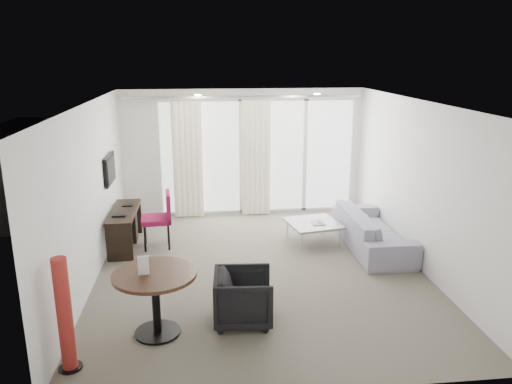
{
  "coord_description": "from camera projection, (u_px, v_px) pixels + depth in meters",
  "views": [
    {
      "loc": [
        -0.86,
        -7.19,
        3.28
      ],
      "look_at": [
        0.0,
        0.6,
        1.1
      ],
      "focal_mm": 35.0,
      "sensor_mm": 36.0,
      "label": 1
    }
  ],
  "objects": [
    {
      "name": "tv",
      "position": [
        110.0,
        169.0,
        8.63
      ],
      "size": [
        0.05,
        0.8,
        0.5
      ],
      "primitive_type": null,
      "color": "black",
      "rests_on": "wall_left"
    },
    {
      "name": "balustrade",
      "position": [
        245.0,
        160.0,
        13.45
      ],
      "size": [
        5.5,
        0.06,
        1.05
      ],
      "primitive_type": null,
      "color": "#B2B2B7",
      "rests_on": "terrace_slab"
    },
    {
      "name": "wall_front",
      "position": [
        299.0,
        274.0,
        4.64
      ],
      "size": [
        5.0,
        0.0,
        2.6
      ],
      "primitive_type": "cube",
      "color": "silver",
      "rests_on": "ground"
    },
    {
      "name": "round_table",
      "position": [
        156.0,
        304.0,
        5.96
      ],
      "size": [
        1.27,
        1.27,
        0.8
      ],
      "primitive_type": null,
      "rotation": [
        0.0,
        0.0,
        0.33
      ],
      "color": "#382013",
      "rests_on": "floor"
    },
    {
      "name": "terrace_slab",
      "position": [
        251.0,
        195.0,
        12.22
      ],
      "size": [
        5.6,
        3.0,
        0.12
      ],
      "primitive_type": "cube",
      "color": "#4D4D50",
      "rests_on": "ground"
    },
    {
      "name": "remote",
      "position": [
        320.0,
        225.0,
        8.79
      ],
      "size": [
        0.11,
        0.17,
        0.02
      ],
      "primitive_type": null,
      "rotation": [
        0.0,
        0.0,
        0.37
      ],
      "color": "black",
      "rests_on": "coffee_table"
    },
    {
      "name": "window_frame",
      "position": [
        258.0,
        157.0,
        10.41
      ],
      "size": [
        4.1,
        0.06,
        2.44
      ],
      "primitive_type": null,
      "color": "white",
      "rests_on": "ground"
    },
    {
      "name": "wall_left",
      "position": [
        90.0,
        195.0,
        7.25
      ],
      "size": [
        0.0,
        6.0,
        2.6
      ],
      "primitive_type": "cube",
      "color": "silver",
      "rests_on": "ground"
    },
    {
      "name": "curtain_left",
      "position": [
        188.0,
        160.0,
        10.12
      ],
      "size": [
        0.6,
        0.2,
        2.38
      ],
      "primitive_type": null,
      "color": "white",
      "rests_on": "ground"
    },
    {
      "name": "desk",
      "position": [
        125.0,
        229.0,
        8.71
      ],
      "size": [
        0.44,
        1.41,
        0.66
      ],
      "primitive_type": null,
      "color": "black",
      "rests_on": "floor"
    },
    {
      "name": "wall_right",
      "position": [
        419.0,
        185.0,
        7.78
      ],
      "size": [
        0.0,
        6.0,
        2.6
      ],
      "primitive_type": "cube",
      "color": "silver",
      "rests_on": "ground"
    },
    {
      "name": "curtain_track",
      "position": [
        244.0,
        97.0,
        9.9
      ],
      "size": [
        4.8,
        0.04,
        0.04
      ],
      "primitive_type": null,
      "color": "#B2B2B7",
      "rests_on": "ceiling"
    },
    {
      "name": "red_lamp",
      "position": [
        65.0,
        315.0,
        5.22
      ],
      "size": [
        0.28,
        0.28,
        1.28
      ],
      "primitive_type": "cylinder",
      "rotation": [
        0.0,
        0.0,
        -0.08
      ],
      "color": "maroon",
      "rests_on": "floor"
    },
    {
      "name": "menu_card",
      "position": [
        144.0,
        281.0,
        5.82
      ],
      "size": [
        0.13,
        0.04,
        0.23
      ],
      "primitive_type": null,
      "rotation": [
        0.0,
        0.0,
        0.12
      ],
      "color": "white",
      "rests_on": "round_table"
    },
    {
      "name": "floor",
      "position": [
        260.0,
        269.0,
        7.86
      ],
      "size": [
        5.0,
        6.0,
        0.0
      ],
      "primitive_type": "cube",
      "color": "#605A4D",
      "rests_on": "ground"
    },
    {
      "name": "desk_chair",
      "position": [
        156.0,
        220.0,
        8.66
      ],
      "size": [
        0.58,
        0.55,
        0.98
      ],
      "primitive_type": null,
      "rotation": [
        0.0,
        0.0,
        0.09
      ],
      "color": "maroon",
      "rests_on": "floor"
    },
    {
      "name": "rattan_chair_b",
      "position": [
        291.0,
        169.0,
        12.72
      ],
      "size": [
        0.74,
        0.74,
        0.88
      ],
      "primitive_type": null,
      "rotation": [
        0.0,
        0.0,
        0.27
      ],
      "color": "brown",
      "rests_on": "terrace_slab"
    },
    {
      "name": "window_panel",
      "position": [
        258.0,
        157.0,
        10.43
      ],
      "size": [
        4.0,
        0.02,
        2.38
      ],
      "primitive_type": null,
      "color": "white",
      "rests_on": "ground"
    },
    {
      "name": "coffee_table",
      "position": [
        313.0,
        232.0,
        8.92
      ],
      "size": [
        1.01,
        1.01,
        0.39
      ],
      "primitive_type": null,
      "rotation": [
        0.0,
        0.0,
        0.19
      ],
      "color": "gray",
      "rests_on": "floor"
    },
    {
      "name": "sofa",
      "position": [
        372.0,
        230.0,
        8.67
      ],
      "size": [
        0.87,
        2.22,
        0.65
      ],
      "primitive_type": "imported",
      "rotation": [
        0.0,
        0.0,
        1.57
      ],
      "color": "gray",
      "rests_on": "floor"
    },
    {
      "name": "rattan_table",
      "position": [
        303.0,
        189.0,
        11.67
      ],
      "size": [
        0.46,
        0.46,
        0.45
      ],
      "primitive_type": null,
      "rotation": [
        0.0,
        0.0,
        -0.03
      ],
      "color": "brown",
      "rests_on": "terrace_slab"
    },
    {
      "name": "tub_armchair",
      "position": [
        244.0,
        297.0,
        6.25
      ],
      "size": [
        0.78,
        0.76,
        0.67
      ],
      "primitive_type": "imported",
      "rotation": [
        0.0,
        0.0,
        1.5
      ],
      "color": "black",
      "rests_on": "floor"
    },
    {
      "name": "downlight_a",
      "position": [
        198.0,
        95.0,
        8.6
      ],
      "size": [
        0.12,
        0.12,
        0.02
      ],
      "primitive_type": "cylinder",
      "color": "#FFE0B2",
      "rests_on": "ceiling"
    },
    {
      "name": "curtain_right",
      "position": [
        256.0,
        158.0,
        10.26
      ],
      "size": [
        0.6,
        0.2,
        2.38
      ],
      "primitive_type": null,
      "color": "white",
      "rests_on": "ground"
    },
    {
      "name": "ceiling",
      "position": [
        261.0,
        103.0,
        7.16
      ],
      "size": [
        5.0,
        6.0,
        0.0
      ],
      "primitive_type": "cube",
      "color": "white",
      "rests_on": "ground"
    },
    {
      "name": "rattan_chair_a",
      "position": [
        295.0,
        184.0,
        11.47
      ],
      "size": [
        0.69,
        0.69,
        0.78
      ],
      "primitive_type": null,
      "rotation": [
        0.0,
        0.0,
        -0.36
      ],
      "color": "brown",
      "rests_on": "terrace_slab"
    },
    {
      "name": "magazine",
      "position": [
        318.0,
        224.0,
        8.83
      ],
      "size": [
        0.25,
        0.31,
        0.02
      ],
      "primitive_type": null,
      "rotation": [
        0.0,
        0.0,
        -0.04
      ],
      "color": "gray",
      "rests_on": "coffee_table"
    },
    {
      "name": "downlight_b",
      "position": [
        317.0,
        94.0,
        8.82
      ],
      "size": [
        0.12,
        0.12,
        0.02
      ],
      "primitive_type": "cylinder",
      "color": "#FFE0B2",
      "rests_on": "ceiling"
    }
  ]
}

